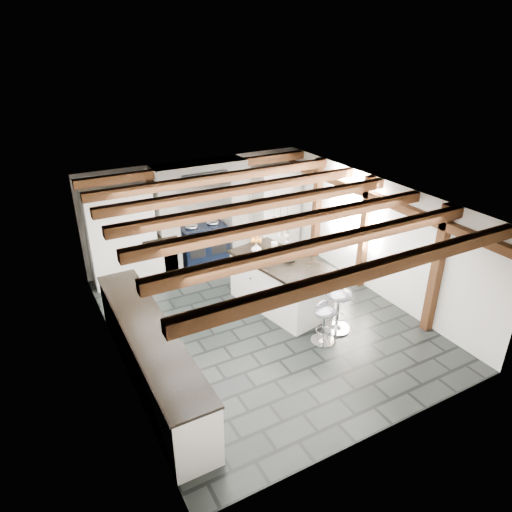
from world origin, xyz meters
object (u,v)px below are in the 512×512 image
kitchen_island (280,283)px  range_cooker (203,244)px  bar_stool_far (324,318)px  bar_stool_near (338,302)px

kitchen_island → range_cooker: bearing=92.0°
range_cooker → kitchen_island: 2.46m
kitchen_island → bar_stool_far: size_ratio=2.81×
bar_stool_near → kitchen_island: bearing=134.9°
range_cooker → bar_stool_near: bearing=-74.0°
bar_stool_far → kitchen_island: bearing=81.2°
bar_stool_near → bar_stool_far: (-0.42, -0.18, -0.09)m
bar_stool_near → bar_stool_far: 0.47m
bar_stool_near → range_cooker: bearing=128.7°
range_cooker → bar_stool_far: range_cooker is taller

